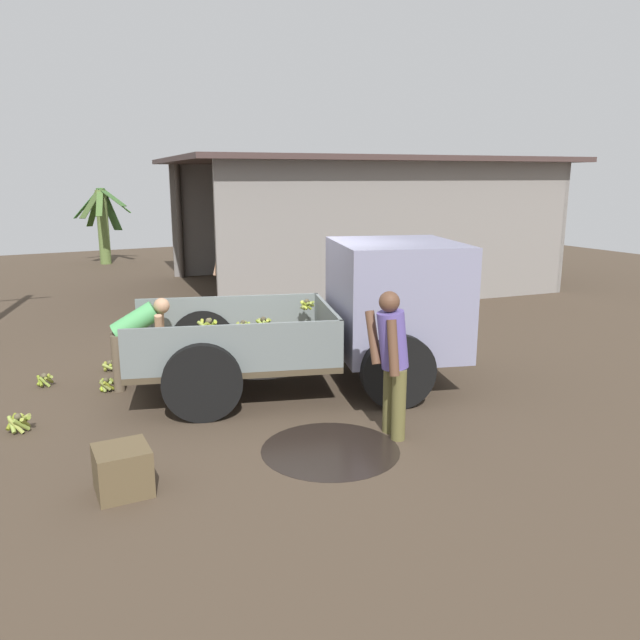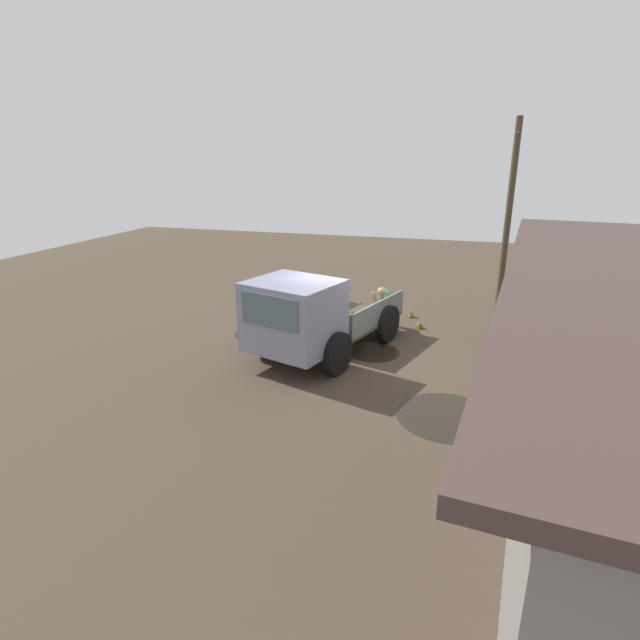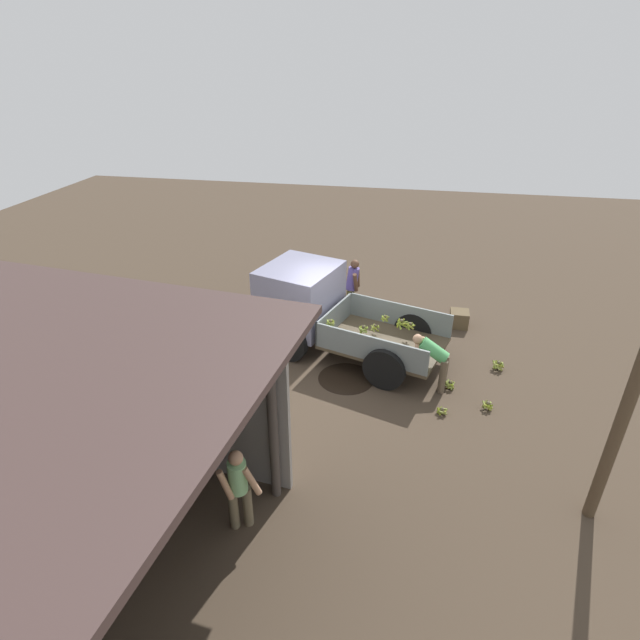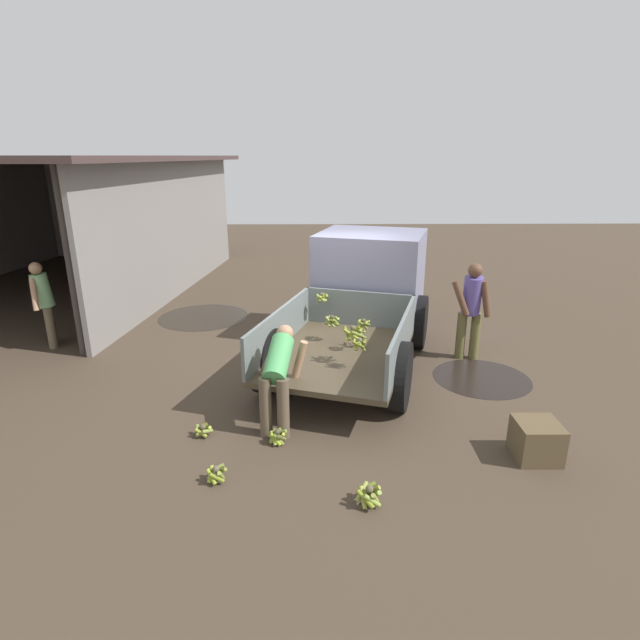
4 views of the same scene
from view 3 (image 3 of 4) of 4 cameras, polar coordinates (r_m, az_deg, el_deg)
name	(u,v)px [view 3 (image 3 of 4)]	position (r m, az deg, el deg)	size (l,w,h in m)	color
ground	(342,363)	(12.08, 2.54, -4.94)	(36.00, 36.00, 0.00)	#443629
mud_patch_0	(379,317)	(14.19, 6.76, 0.30)	(1.51, 1.51, 0.01)	black
mud_patch_1	(346,378)	(11.54, 2.99, -6.68)	(1.29, 1.29, 0.01)	black
mud_patch_2	(201,416)	(10.73, -13.40, -10.61)	(1.93, 1.93, 0.01)	black
cargo_truck	(315,305)	(12.36, -0.62, 1.75)	(4.82, 3.13, 2.02)	#483C2B
person_foreground_visitor	(352,285)	(13.84, 3.73, 3.98)	(0.42, 0.70, 1.69)	brown
person_worker_loading	(434,358)	(11.13, 12.87, -4.20)	(0.84, 0.68, 1.26)	brown
person_bystander_near_shed	(239,486)	(7.95, -9.29, -18.23)	(0.63, 0.48, 1.58)	brown
banana_bunch_on_ground_0	(450,384)	(11.52, 14.64, -7.14)	(0.24, 0.24, 0.20)	#4C4431
banana_bunch_on_ground_1	(488,405)	(11.12, 18.60, -9.19)	(0.24, 0.24, 0.20)	brown
banana_bunch_on_ground_2	(442,411)	(10.75, 13.77, -10.02)	(0.24, 0.24, 0.16)	brown
banana_bunch_on_ground_3	(498,365)	(12.49, 19.69, -4.87)	(0.30, 0.28, 0.23)	brown
wooden_crate_0	(459,319)	(14.07, 15.60, 0.14)	(0.49, 0.49, 0.45)	brown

